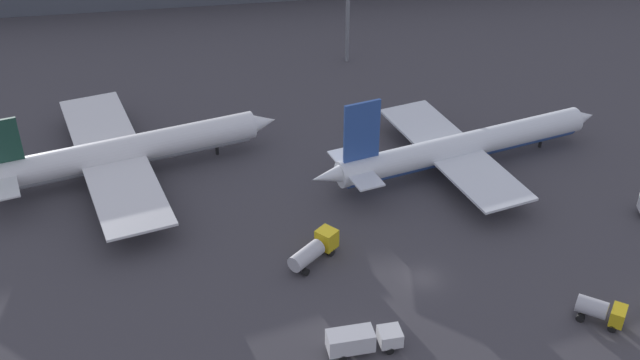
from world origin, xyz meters
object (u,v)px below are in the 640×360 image
at_px(airplane_0, 121,153).
at_px(service_vehicle_2, 314,250).
at_px(service_vehicle_1, 361,340).
at_px(service_vehicle_3, 600,310).
at_px(airplane_1, 460,147).

relative_size(airplane_0, service_vehicle_2, 6.57).
height_order(service_vehicle_1, service_vehicle_2, service_vehicle_2).
bearing_deg(airplane_0, service_vehicle_2, -59.03).
xyz_separation_m(service_vehicle_1, service_vehicle_3, (26.59, 0.27, -0.06)).
distance_m(airplane_0, service_vehicle_2, 33.01).
relative_size(airplane_1, service_vehicle_3, 8.33).
xyz_separation_m(airplane_1, service_vehicle_2, (-23.54, -17.55, -1.54)).
height_order(airplane_0, service_vehicle_1, airplane_0).
distance_m(airplane_1, service_vehicle_2, 29.40).
bearing_deg(airplane_0, service_vehicle_3, -50.41).
bearing_deg(service_vehicle_3, service_vehicle_1, -142.32).
height_order(airplane_1, service_vehicle_3, airplane_1).
xyz_separation_m(service_vehicle_1, service_vehicle_2, (-2.55, 15.52, 0.08)).
bearing_deg(service_vehicle_2, service_vehicle_3, -69.48).
xyz_separation_m(service_vehicle_2, service_vehicle_3, (29.14, -15.25, -0.14)).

